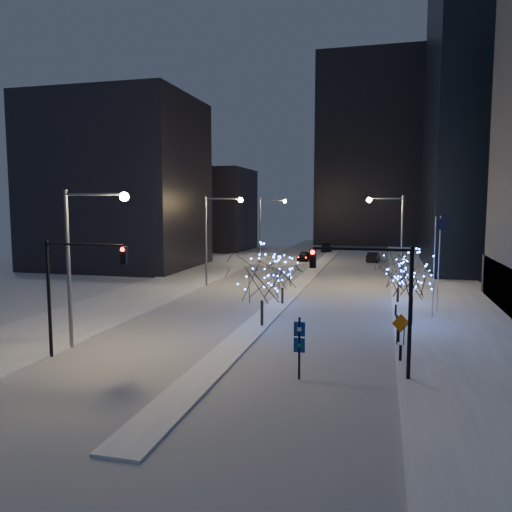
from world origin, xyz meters
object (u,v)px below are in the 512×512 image
(street_lamp_w_near, at_px, (83,246))
(traffic_signal_west, at_px, (71,279))
(holiday_tree_median_far, at_px, (283,273))
(street_lamp_w_far, at_px, (267,221))
(car_mid, at_px, (373,257))
(traffic_signal_east, at_px, (379,289))
(holiday_tree_plaza_near, at_px, (412,276))
(car_near, at_px, (304,256))
(wayfinding_sign, at_px, (299,342))
(car_far, at_px, (326,248))
(street_lamp_east, at_px, (393,229))
(holiday_tree_median_near, at_px, (262,276))
(holiday_tree_plaza_far, at_px, (398,274))
(street_lamp_w_mid, at_px, (215,228))
(construction_sign, at_px, (401,326))

(street_lamp_w_near, bearing_deg, traffic_signal_west, -76.04)
(traffic_signal_west, height_order, holiday_tree_median_far, traffic_signal_west)
(street_lamp_w_far, bearing_deg, car_mid, 12.42)
(traffic_signal_east, height_order, holiday_tree_plaza_near, traffic_signal_east)
(traffic_signal_west, xyz_separation_m, car_near, (5.15, 54.62, -4.02))
(traffic_signal_east, height_order, wayfinding_sign, traffic_signal_east)
(car_near, relative_size, car_far, 0.87)
(street_lamp_east, distance_m, holiday_tree_median_near, 22.20)
(holiday_tree_plaza_near, distance_m, holiday_tree_plaza_far, 8.82)
(holiday_tree_plaza_near, relative_size, holiday_tree_plaza_far, 1.24)
(holiday_tree_median_far, relative_size, holiday_tree_plaza_near, 0.79)
(street_lamp_w_near, relative_size, holiday_tree_plaza_near, 1.79)
(holiday_tree_plaza_near, relative_size, wayfinding_sign, 1.69)
(street_lamp_w_mid, relative_size, construction_sign, 4.98)
(car_near, xyz_separation_m, holiday_tree_plaza_near, (14.51, -41.53, 3.09))
(holiday_tree_plaza_far, bearing_deg, holiday_tree_median_far, -162.43)
(street_lamp_w_mid, height_order, holiday_tree_median_near, street_lamp_w_mid)
(street_lamp_east, bearing_deg, construction_sign, -89.45)
(traffic_signal_west, distance_m, holiday_tree_median_near, 13.55)
(holiday_tree_plaza_near, bearing_deg, traffic_signal_west, -146.37)
(street_lamp_w_far, height_order, holiday_tree_median_near, street_lamp_w_far)
(street_lamp_w_far, height_order, holiday_tree_plaza_near, street_lamp_w_far)
(street_lamp_east, height_order, construction_sign, street_lamp_east)
(holiday_tree_median_near, height_order, holiday_tree_median_far, holiday_tree_median_near)
(car_mid, bearing_deg, wayfinding_sign, 94.80)
(street_lamp_east, bearing_deg, street_lamp_w_mid, -171.04)
(car_mid, bearing_deg, construction_sign, 100.66)
(street_lamp_w_near, xyz_separation_m, street_lamp_east, (19.02, 28.00, -0.05))
(street_lamp_w_mid, height_order, holiday_tree_plaza_far, street_lamp_w_mid)
(holiday_tree_median_near, bearing_deg, traffic_signal_east, -47.30)
(street_lamp_east, bearing_deg, holiday_tree_median_near, -115.76)
(street_lamp_w_mid, distance_m, street_lamp_east, 19.26)
(street_lamp_w_near, bearing_deg, traffic_signal_east, -3.21)
(traffic_signal_west, relative_size, car_mid, 1.52)
(car_far, relative_size, holiday_tree_plaza_far, 1.12)
(street_lamp_east, height_order, car_mid, street_lamp_east)
(holiday_tree_median_far, distance_m, holiday_tree_plaza_far, 10.64)
(street_lamp_east, distance_m, car_mid, 26.39)
(holiday_tree_plaza_far, relative_size, construction_sign, 2.24)
(street_lamp_w_near, bearing_deg, holiday_tree_median_near, 40.78)
(street_lamp_east, bearing_deg, street_lamp_w_near, -124.19)
(street_lamp_w_near, bearing_deg, holiday_tree_median_far, 60.76)
(street_lamp_w_near, height_order, holiday_tree_plaza_near, street_lamp_w_near)
(car_far, bearing_deg, car_near, -103.15)
(street_lamp_w_far, xyz_separation_m, holiday_tree_median_near, (9.44, -41.86, -2.61))
(wayfinding_sign, height_order, construction_sign, wayfinding_sign)
(street_lamp_w_far, xyz_separation_m, construction_sign, (19.24, -44.61, -5.14))
(holiday_tree_median_far, distance_m, construction_sign, 15.07)
(street_lamp_w_far, relative_size, car_mid, 2.17)
(traffic_signal_west, distance_m, wayfinding_sign, 13.72)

